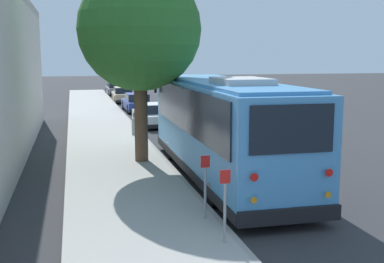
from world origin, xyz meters
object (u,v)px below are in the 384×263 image
(parked_sedan_tan, at_px, (123,95))
(sign_post_near, at_px, (225,206))
(parked_sedan_gray, at_px, (115,89))
(fire_hydrant, at_px, (134,127))
(parked_sedan_white, at_px, (153,115))
(sign_post_far, at_px, (205,187))
(parked_sedan_blue, at_px, (137,103))
(shuttle_bus, at_px, (222,124))
(street_tree, at_px, (139,21))

(parked_sedan_tan, height_order, sign_post_near, sign_post_near)
(parked_sedan_tan, height_order, parked_sedan_gray, parked_sedan_tan)
(parked_sedan_tan, bearing_deg, sign_post_near, 178.81)
(parked_sedan_tan, distance_m, fire_hydrant, 18.54)
(parked_sedan_white, xyz_separation_m, sign_post_far, (-16.40, 1.48, 0.35))
(parked_sedan_tan, xyz_separation_m, parked_sedan_gray, (7.51, -0.03, -0.01))
(parked_sedan_white, bearing_deg, parked_sedan_gray, -3.25)
(parked_sedan_blue, xyz_separation_m, sign_post_far, (-23.68, 1.49, 0.34))
(sign_post_near, bearing_deg, shuttle_bus, -16.78)
(parked_sedan_gray, bearing_deg, sign_post_far, 176.07)
(parked_sedan_gray, distance_m, sign_post_far, 38.54)
(parked_sedan_blue, bearing_deg, parked_sedan_tan, 0.92)
(shuttle_bus, distance_m, parked_sedan_white, 12.23)
(street_tree, bearing_deg, parked_sedan_tan, -4.24)
(shuttle_bus, xyz_separation_m, sign_post_near, (-5.75, 1.73, -0.84))
(parked_sedan_gray, bearing_deg, parked_sedan_white, 178.51)
(shuttle_bus, height_order, sign_post_far, shuttle_bus)
(shuttle_bus, xyz_separation_m, sign_post_far, (-4.24, 1.73, -0.85))
(parked_sedan_white, bearing_deg, sign_post_near, 171.47)
(shuttle_bus, bearing_deg, sign_post_near, 163.84)
(sign_post_far, bearing_deg, fire_hydrant, 0.54)
(parked_sedan_white, height_order, sign_post_near, sign_post_near)
(street_tree, xyz_separation_m, sign_post_near, (-8.33, -0.56, -4.22))
(parked_sedan_gray, bearing_deg, parked_sedan_blue, 178.81)
(parked_sedan_tan, bearing_deg, parked_sedan_gray, 0.73)
(parked_sedan_blue, height_order, parked_sedan_tan, parked_sedan_blue)
(sign_post_near, relative_size, fire_hydrant, 1.91)
(street_tree, bearing_deg, parked_sedan_white, -12.05)
(street_tree, relative_size, sign_post_near, 4.91)
(parked_sedan_white, relative_size, fire_hydrant, 5.36)
(shuttle_bus, bearing_deg, parked_sedan_white, 1.81)
(parked_sedan_gray, bearing_deg, street_tree, 174.65)
(street_tree, height_order, fire_hydrant, street_tree)
(parked_sedan_tan, bearing_deg, parked_sedan_white, -178.04)
(parked_sedan_tan, xyz_separation_m, sign_post_near, (-32.52, 1.23, 0.35))
(sign_post_far, bearing_deg, street_tree, 4.72)
(parked_sedan_white, height_order, fire_hydrant, parked_sedan_white)
(shuttle_bus, height_order, parked_sedan_tan, shuttle_bus)
(parked_sedan_white, bearing_deg, sign_post_far, 171.03)
(street_tree, relative_size, sign_post_far, 4.96)
(parked_sedan_tan, xyz_separation_m, fire_hydrant, (-18.49, 1.35, -0.04))
(parked_sedan_tan, bearing_deg, parked_sedan_blue, -177.01)
(parked_sedan_gray, height_order, street_tree, street_tree)
(parked_sedan_white, bearing_deg, parked_sedan_tan, -2.83)
(fire_hydrant, bearing_deg, street_tree, 175.53)
(shuttle_bus, relative_size, parked_sedan_tan, 2.29)
(parked_sedan_blue, bearing_deg, street_tree, 171.97)
(parked_sedan_blue, height_order, parked_sedan_gray, parked_sedan_blue)
(sign_post_near, bearing_deg, street_tree, 3.87)
(shuttle_bus, height_order, sign_post_near, shuttle_bus)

